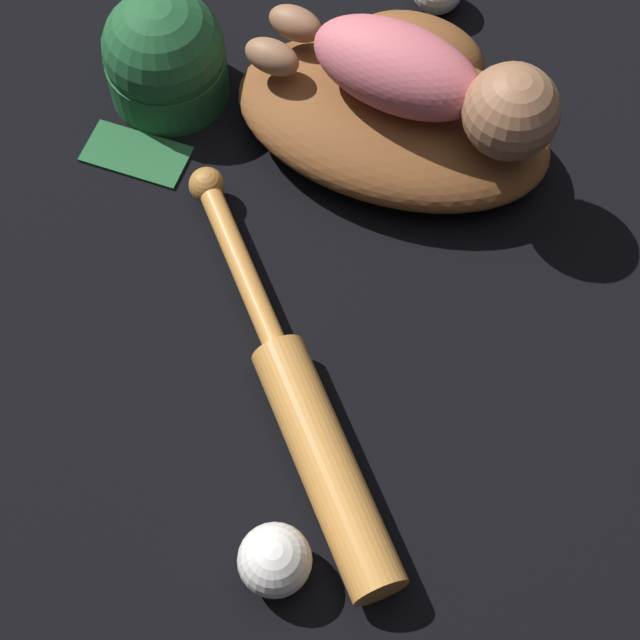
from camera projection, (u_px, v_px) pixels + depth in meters
ground_plane at (389, 127)px, 1.27m from camera, size 6.00×6.00×0.00m
baseball_glove at (393, 110)px, 1.23m from camera, size 0.42×0.34×0.09m
baby_figure at (427, 81)px, 1.13m from camera, size 0.34×0.24×0.10m
baseball_bat at (306, 416)px, 1.07m from camera, size 0.23×0.49×0.06m
baseball at (275, 560)px, 1.00m from camera, size 0.07×0.07×0.07m
baseball_cap at (164, 59)px, 1.25m from camera, size 0.18×0.22×0.14m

